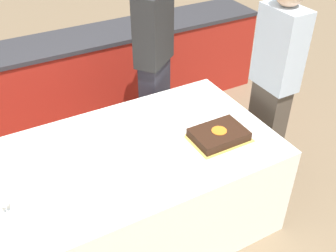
% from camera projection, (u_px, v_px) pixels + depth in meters
% --- Properties ---
extents(ground_plane, '(14.00, 14.00, 0.00)m').
position_uv_depth(ground_plane, '(134.00, 227.00, 3.08)').
color(ground_plane, '#7A664C').
extents(back_counter, '(4.40, 0.58, 0.92)m').
position_uv_depth(back_counter, '(63.00, 84.00, 3.98)').
color(back_counter, '#A82319').
rests_on(back_counter, ground_plane).
extents(dining_table, '(2.01, 1.15, 0.78)m').
position_uv_depth(dining_table, '(131.00, 192.00, 2.85)').
color(dining_table, white).
rests_on(dining_table, ground_plane).
extents(cake, '(0.41, 0.31, 0.07)m').
position_uv_depth(cake, '(219.00, 135.00, 2.72)').
color(cake, gold).
rests_on(cake, dining_table).
extents(wine_glass, '(0.06, 0.06, 0.18)m').
position_uv_depth(wine_glass, '(3.00, 199.00, 2.12)').
color(wine_glass, white).
rests_on(wine_glass, dining_table).
extents(side_plate_near_cake, '(0.20, 0.20, 0.00)m').
position_uv_depth(side_plate_near_cake, '(198.00, 117.00, 2.95)').
color(side_plate_near_cake, white).
rests_on(side_plate_near_cake, dining_table).
extents(side_plate_right_edge, '(0.20, 0.20, 0.00)m').
position_uv_depth(side_plate_right_edge, '(171.00, 133.00, 2.78)').
color(side_plate_right_edge, white).
rests_on(side_plate_right_edge, dining_table).
extents(person_cutting_cake, '(0.42, 0.39, 1.72)m').
position_uv_depth(person_cutting_cake, '(154.00, 67.00, 3.36)').
color(person_cutting_cake, '#282833').
rests_on(person_cutting_cake, ground_plane).
extents(person_seated_right, '(0.20, 0.35, 1.75)m').
position_uv_depth(person_seated_right, '(273.00, 88.00, 3.02)').
color(person_seated_right, '#4C4238').
rests_on(person_seated_right, ground_plane).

